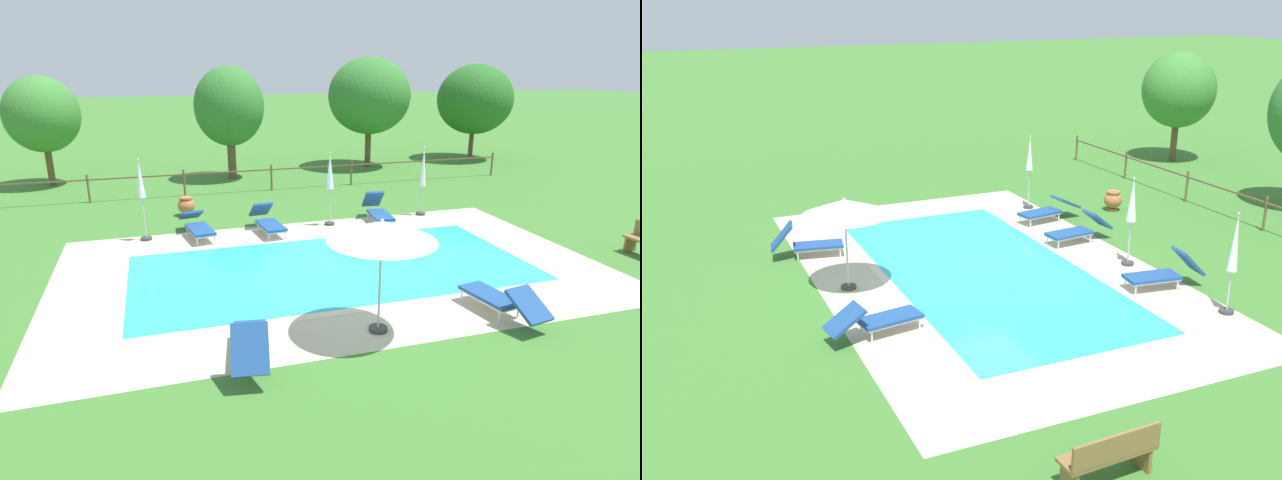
# 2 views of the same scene
# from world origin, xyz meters

# --- Properties ---
(ground_plane) EXTENTS (160.00, 160.00, 0.00)m
(ground_plane) POSITION_xyz_m (0.00, 0.00, 0.00)
(ground_plane) COLOR #3D752D
(pool_deck_paving) EXTENTS (13.38, 8.23, 0.01)m
(pool_deck_paving) POSITION_xyz_m (0.00, 0.00, 0.00)
(pool_deck_paving) COLOR beige
(pool_deck_paving) RESTS_ON ground
(swimming_pool_water) EXTENTS (9.84, 4.69, 0.01)m
(swimming_pool_water) POSITION_xyz_m (0.00, 0.00, 0.01)
(swimming_pool_water) COLOR #2DB7C6
(swimming_pool_water) RESTS_ON ground
(pool_coping_rim) EXTENTS (10.32, 5.17, 0.01)m
(pool_coping_rim) POSITION_xyz_m (0.00, 0.00, 0.01)
(pool_coping_rim) COLOR beige
(pool_coping_rim) RESTS_ON ground
(sun_lounger_north_near_steps) EXTENTS (0.81, 2.04, 0.85)m
(sun_lounger_north_near_steps) POSITION_xyz_m (-0.94, 3.38, 0.37)
(sun_lounger_north_near_steps) COLOR navy
(sun_lounger_north_near_steps) RESTS_ON ground
(sun_lounger_north_mid) EXTENTS (0.84, 1.98, 0.93)m
(sun_lounger_north_mid) POSITION_xyz_m (2.70, 3.45, 0.39)
(sun_lounger_north_mid) COLOR navy
(sun_lounger_north_mid) RESTS_ON ground
(sun_lounger_north_far) EXTENTS (0.94, 2.14, 0.71)m
(sun_lounger_north_far) POSITION_xyz_m (-3.01, 3.60, 0.35)
(sun_lounger_north_far) COLOR navy
(sun_lounger_north_far) RESTS_ON ground
(sun_lounger_north_end) EXTENTS (0.90, 1.95, 0.98)m
(sun_lounger_north_end) POSITION_xyz_m (-2.77, -3.83, 0.39)
(sun_lounger_north_end) COLOR navy
(sun_lounger_north_end) RESTS_ON ground
(sun_lounger_south_mid) EXTENTS (0.92, 2.11, 0.77)m
(sun_lounger_south_mid) POSITION_xyz_m (2.40, -3.51, 0.36)
(sun_lounger_south_mid) COLOR navy
(sun_lounger_south_mid) RESTS_ON ground
(patio_umbrella_open_foreground) EXTENTS (2.04, 2.04, 2.24)m
(patio_umbrella_open_foreground) POSITION_xyz_m (-0.23, -3.41, 2.00)
(patio_umbrella_open_foreground) COLOR #383838
(patio_umbrella_open_foreground) RESTS_ON ground
(patio_umbrella_closed_row_west) EXTENTS (0.32, 0.32, 2.32)m
(patio_umbrella_closed_row_west) POSITION_xyz_m (4.44, 3.84, 1.43)
(patio_umbrella_closed_row_west) COLOR #383838
(patio_umbrella_closed_row_west) RESTS_ON ground
(patio_umbrella_closed_row_mid_west) EXTENTS (0.32, 0.32, 2.39)m
(patio_umbrella_closed_row_mid_west) POSITION_xyz_m (-4.48, 3.74, 1.54)
(patio_umbrella_closed_row_mid_west) COLOR #383838
(patio_umbrella_closed_row_mid_west) RESTS_ON ground
(patio_umbrella_closed_row_centre) EXTENTS (0.32, 0.32, 2.33)m
(patio_umbrella_closed_row_centre) POSITION_xyz_m (1.11, 3.63, 1.53)
(patio_umbrella_closed_row_centre) COLOR #383838
(patio_umbrella_closed_row_centre) RESTS_ON ground
(wooden_bench_lawn_side) EXTENTS (0.51, 1.52, 0.87)m
(wooden_bench_lawn_side) POSITION_xyz_m (8.24, -1.85, 0.47)
(wooden_bench_lawn_side) COLOR olive
(wooden_bench_lawn_side) RESTS_ON ground
(terracotta_urn_near_fence) EXTENTS (0.57, 0.57, 0.64)m
(terracotta_urn_near_fence) POSITION_xyz_m (-3.17, 6.11, 0.35)
(terracotta_urn_near_fence) COLOR #B7663D
(terracotta_urn_near_fence) RESTS_ON ground
(perimeter_fence) EXTENTS (20.66, 0.08, 1.05)m
(perimeter_fence) POSITION_xyz_m (0.39, 8.97, 0.69)
(perimeter_fence) COLOR brown
(perimeter_fence) RESTS_ON ground
(tree_west_mid) EXTENTS (2.96, 2.96, 4.46)m
(tree_west_mid) POSITION_xyz_m (-8.26, 12.64, 2.92)
(tree_west_mid) COLOR brown
(tree_west_mid) RESTS_ON ground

